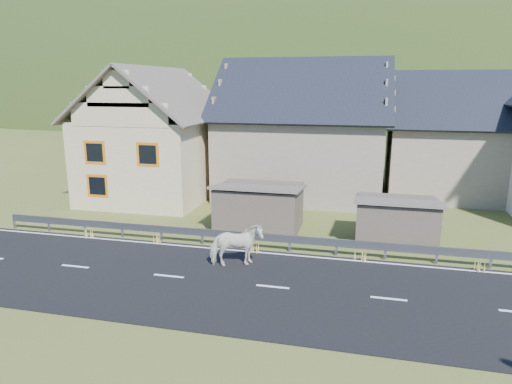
# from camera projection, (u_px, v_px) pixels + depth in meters

# --- Properties ---
(ground) EXTENTS (160.00, 160.00, 0.00)m
(ground) POSITION_uv_depth(u_px,v_px,m) (273.00, 288.00, 16.30)
(ground) COLOR #425021
(ground) RESTS_ON ground
(road) EXTENTS (60.00, 7.00, 0.04)m
(road) POSITION_uv_depth(u_px,v_px,m) (273.00, 287.00, 16.30)
(road) COLOR black
(road) RESTS_ON ground
(lane_markings) EXTENTS (60.00, 6.60, 0.01)m
(lane_markings) POSITION_uv_depth(u_px,v_px,m) (273.00, 287.00, 16.29)
(lane_markings) COLOR silver
(lane_markings) RESTS_ON road
(guardrail) EXTENTS (28.10, 0.09, 0.75)m
(guardrail) POSITION_uv_depth(u_px,v_px,m) (290.00, 240.00, 19.65)
(guardrail) COLOR #93969B
(guardrail) RESTS_ON ground
(shed_left) EXTENTS (4.30, 3.30, 2.40)m
(shed_left) POSITION_uv_depth(u_px,v_px,m) (259.00, 208.00, 22.65)
(shed_left) COLOR brown
(shed_left) RESTS_ON ground
(shed_right) EXTENTS (3.80, 2.90, 2.20)m
(shed_right) POSITION_uv_depth(u_px,v_px,m) (396.00, 222.00, 20.72)
(shed_right) COLOR brown
(shed_right) RESTS_ON ground
(house_cream) EXTENTS (7.80, 9.80, 8.30)m
(house_cream) POSITION_uv_depth(u_px,v_px,m) (156.00, 128.00, 28.90)
(house_cream) COLOR beige
(house_cream) RESTS_ON ground
(house_stone_a) EXTENTS (10.80, 9.80, 8.90)m
(house_stone_a) POSITION_uv_depth(u_px,v_px,m) (304.00, 123.00, 29.64)
(house_stone_a) COLOR gray
(house_stone_a) RESTS_ON ground
(house_stone_b) EXTENTS (9.80, 8.80, 8.10)m
(house_stone_b) POSITION_uv_depth(u_px,v_px,m) (462.00, 129.00, 29.36)
(house_stone_b) COLOR gray
(house_stone_b) RESTS_ON ground
(mountain) EXTENTS (440.00, 280.00, 260.00)m
(mountain) POSITION_uv_depth(u_px,v_px,m) (369.00, 150.00, 190.08)
(mountain) COLOR #2D3E18
(mountain) RESTS_ON ground
(conifer_patch) EXTENTS (76.00, 50.00, 28.00)m
(conifer_patch) POSITION_uv_depth(u_px,v_px,m) (161.00, 87.00, 131.40)
(conifer_patch) COLOR black
(conifer_patch) RESTS_ON ground
(horse) EXTENTS (1.67, 2.25, 1.73)m
(horse) POSITION_uv_depth(u_px,v_px,m) (236.00, 245.00, 17.98)
(horse) COLOR silver
(horse) RESTS_ON road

